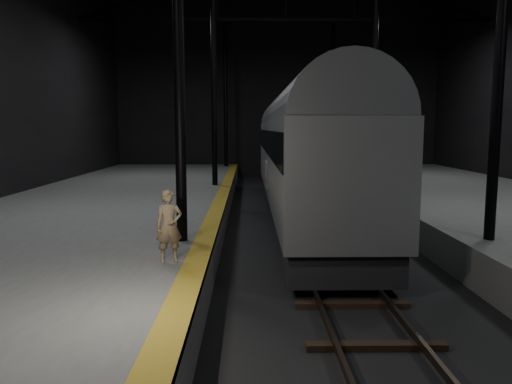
{
  "coord_description": "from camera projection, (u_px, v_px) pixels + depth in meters",
  "views": [
    {
      "loc": [
        -2.16,
        -16.03,
        3.74
      ],
      "look_at": [
        -1.96,
        -2.48,
        2.0
      ],
      "focal_mm": 35.0,
      "sensor_mm": 36.0,
      "label": 1
    }
  ],
  "objects": [
    {
      "name": "train",
      "position": [
        302.0,
        148.0,
        20.07
      ],
      "size": [
        2.96,
        19.73,
        5.27
      ],
      "color": "#A7ABAF",
      "rests_on": "ground"
    },
    {
      "name": "woman",
      "position": [
        169.0,
        226.0,
        10.23
      ],
      "size": [
        0.63,
        0.51,
        1.49
      ],
      "primitive_type": "imported",
      "rotation": [
        0.0,
        0.0,
        0.31
      ],
      "color": "#927959",
      "rests_on": "platform_left"
    },
    {
      "name": "platform_left",
      "position": [
        85.0,
        228.0,
        16.24
      ],
      "size": [
        9.0,
        43.8,
        1.0
      ],
      "primitive_type": "cube",
      "color": "#575755",
      "rests_on": "ground"
    },
    {
      "name": "track",
      "position": [
        314.0,
        240.0,
        16.4
      ],
      "size": [
        2.4,
        43.0,
        0.24
      ],
      "color": "#3F3328",
      "rests_on": "ground"
    },
    {
      "name": "ground",
      "position": [
        314.0,
        242.0,
        16.41
      ],
      "size": [
        44.0,
        44.0,
        0.0
      ],
      "primitive_type": "plane",
      "color": "black",
      "rests_on": "ground"
    },
    {
      "name": "tactile_strip",
      "position": [
        215.0,
        213.0,
        16.23
      ],
      "size": [
        0.5,
        43.8,
        0.01
      ],
      "primitive_type": "cube",
      "color": "olive",
      "rests_on": "platform_left"
    }
  ]
}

